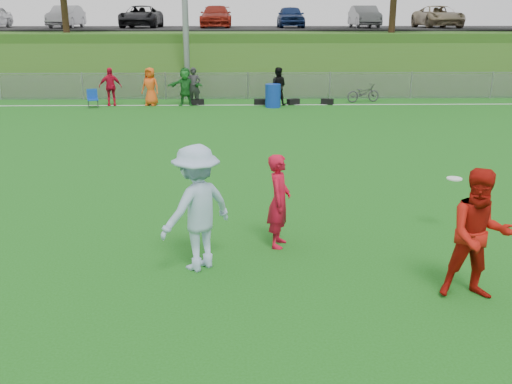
{
  "coord_description": "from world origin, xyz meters",
  "views": [
    {
      "loc": [
        -0.26,
        -8.01,
        3.94
      ],
      "look_at": [
        -0.06,
        0.5,
        1.29
      ],
      "focal_mm": 40.0,
      "sensor_mm": 36.0,
      "label": 1
    }
  ],
  "objects_px": {
    "player_red_center": "(479,235)",
    "bicycle": "(363,93)",
    "player_red_left": "(279,201)",
    "player_blue": "(197,208)",
    "frisbee": "(454,179)",
    "recycling_bin": "(273,96)"
  },
  "relations": [
    {
      "from": "player_red_center",
      "to": "bicycle",
      "type": "distance_m",
      "value": 19.53
    },
    {
      "from": "player_red_left",
      "to": "player_blue",
      "type": "bearing_deg",
      "value": 136.24
    },
    {
      "from": "player_blue",
      "to": "bicycle",
      "type": "relative_size",
      "value": 1.26
    },
    {
      "from": "player_blue",
      "to": "bicycle",
      "type": "bearing_deg",
      "value": -151.82
    },
    {
      "from": "bicycle",
      "to": "player_blue",
      "type": "bearing_deg",
      "value": 145.51
    },
    {
      "from": "player_blue",
      "to": "player_red_left",
      "type": "bearing_deg",
      "value": 170.91
    },
    {
      "from": "player_red_left",
      "to": "frisbee",
      "type": "distance_m",
      "value": 3.36
    },
    {
      "from": "player_red_left",
      "to": "bicycle",
      "type": "distance_m",
      "value": 18.1
    },
    {
      "from": "player_blue",
      "to": "frisbee",
      "type": "height_order",
      "value": "player_blue"
    },
    {
      "from": "player_red_left",
      "to": "recycling_bin",
      "type": "distance_m",
      "value": 15.94
    },
    {
      "from": "frisbee",
      "to": "bicycle",
      "type": "relative_size",
      "value": 0.17
    },
    {
      "from": "player_red_left",
      "to": "bicycle",
      "type": "bearing_deg",
      "value": -3.37
    },
    {
      "from": "player_blue",
      "to": "frisbee",
      "type": "relative_size",
      "value": 7.23
    },
    {
      "from": "player_blue",
      "to": "bicycle",
      "type": "distance_m",
      "value": 19.37
    },
    {
      "from": "player_red_left",
      "to": "player_red_center",
      "type": "bearing_deg",
      "value": -113.73
    },
    {
      "from": "bicycle",
      "to": "player_red_center",
      "type": "bearing_deg",
      "value": 157.95
    },
    {
      "from": "recycling_bin",
      "to": "bicycle",
      "type": "xyz_separation_m",
      "value": [
        4.33,
        1.45,
        -0.09
      ]
    },
    {
      "from": "recycling_bin",
      "to": "player_red_center",
      "type": "bearing_deg",
      "value": -83.68
    },
    {
      "from": "frisbee",
      "to": "player_red_left",
      "type": "bearing_deg",
      "value": -169.18
    },
    {
      "from": "frisbee",
      "to": "bicycle",
      "type": "bearing_deg",
      "value": 84.02
    },
    {
      "from": "player_red_left",
      "to": "recycling_bin",
      "type": "bearing_deg",
      "value": 10.24
    },
    {
      "from": "recycling_bin",
      "to": "bicycle",
      "type": "relative_size",
      "value": 0.63
    }
  ]
}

